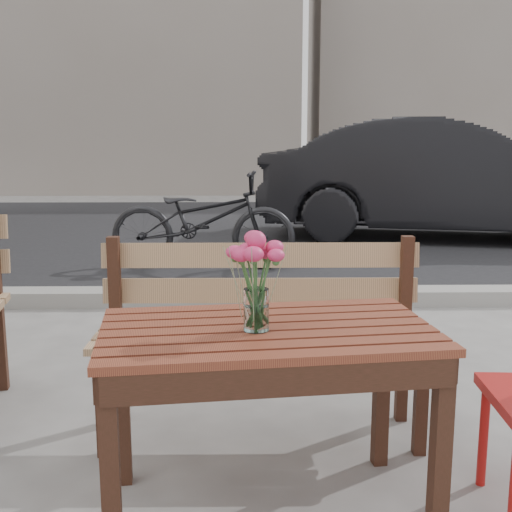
% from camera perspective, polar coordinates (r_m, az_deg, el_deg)
% --- Properties ---
extents(street, '(30.00, 8.12, 0.12)m').
position_cam_1_polar(street, '(7.07, 1.03, 0.24)').
color(street, black).
rests_on(street, ground).
extents(backdrop_buildings, '(15.50, 4.00, 8.00)m').
position_cam_1_polar(backdrop_buildings, '(16.45, 0.53, 18.61)').
color(backdrop_buildings, gray).
rests_on(backdrop_buildings, ground).
extents(main_table, '(1.17, 0.77, 0.68)m').
position_cam_1_polar(main_table, '(2.17, 1.00, -9.12)').
color(main_table, '#592117').
rests_on(main_table, ground).
extents(main_bench, '(1.42, 0.43, 0.88)m').
position_cam_1_polar(main_bench, '(2.81, 0.45, -5.10)').
color(main_bench, '#95704D').
rests_on(main_bench, ground).
extents(main_vase, '(0.18, 0.18, 0.33)m').
position_cam_1_polar(main_vase, '(2.05, 0.02, -1.19)').
color(main_vase, white).
rests_on(main_vase, main_table).
extents(parked_car, '(4.86, 2.52, 1.53)m').
position_cam_1_polar(parked_car, '(8.61, 16.40, 6.58)').
color(parked_car, black).
rests_on(parked_car, ground).
extents(bicycle, '(1.89, 0.82, 0.97)m').
position_cam_1_polar(bicycle, '(6.38, -4.78, 3.20)').
color(bicycle, black).
rests_on(bicycle, ground).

